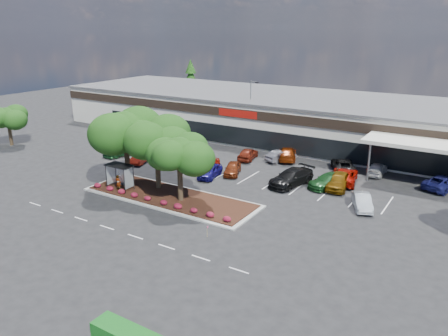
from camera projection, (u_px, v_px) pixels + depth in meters
The scene contains 32 objects.
ground at pixel (160, 217), 38.63m from camera, with size 160.00×160.00×0.00m, color black.
retail_store at pixel (307, 118), 65.00m from camera, with size 80.40×25.20×6.25m.
landscape_island at pixel (170, 197), 42.83m from camera, with size 18.00×6.00×0.26m.
lane_markings at pixel (221, 183), 47.11m from camera, with size 33.12×20.06×0.01m.
shrub_row at pixel (156, 200), 41.02m from camera, with size 17.00×0.80×0.50m, color maroon, non-canonical shape.
bus_shelter at pixel (120, 170), 44.08m from camera, with size 2.75×1.55×2.59m.
island_tree_west at pixel (126, 147), 45.00m from camera, with size 7.20×7.20×7.89m, color #123B11, non-canonical shape.
island_tree_mid at pixel (157, 153), 43.89m from camera, with size 6.60×6.60×7.32m, color #123B11, non-canonical shape.
island_tree_east at pixel (180, 168), 40.79m from camera, with size 5.80×5.80×6.50m, color #123B11, non-canonical shape.
tree_west_far at pixel (9, 126), 61.35m from camera, with size 4.80×4.80×5.61m, color #123B11, non-canonical shape.
conifer_north_west at pixel (191, 84), 89.33m from camera, with size 4.40×4.40×10.00m, color #123B11.
person_waiting at pixel (118, 183), 43.96m from camera, with size 0.60×0.39×1.64m, color #594C47.
light_pole at pixel (251, 115), 63.12m from camera, with size 1.38×0.87×8.81m.
survey_stake at pixel (207, 230), 34.73m from camera, with size 0.07×0.14×0.98m.
car_0 at pixel (124, 148), 57.40m from camera, with size 2.38×5.84×1.70m, color #1B4D24.
car_1 at pixel (141, 157), 54.05m from camera, with size 1.43×4.10×1.35m, color #9A1A0D.
car_2 at pixel (203, 164), 50.90m from camera, with size 1.83×4.55×1.55m, color maroon.
car_3 at pixel (210, 171), 48.65m from camera, with size 1.65×4.10×1.40m, color navy.
car_4 at pixel (232, 168), 49.67m from camera, with size 1.62×4.02×1.37m, color maroon.
car_5 at pixel (291, 178), 46.19m from camera, with size 2.38×5.86×1.70m, color black.
car_6 at pixel (329, 181), 45.62m from camera, with size 2.03×5.00×1.45m, color #18451C.
car_7 at pixel (339, 181), 45.25m from camera, with size 1.99×4.95×1.69m, color #613D07.
car_8 at pixel (362, 202), 40.27m from camera, with size 1.43×4.11×1.35m, color #B3BBC0.
car_9 at pixel (161, 143), 60.49m from camera, with size 1.72×4.28×1.46m, color #56575E.
car_10 at pixel (193, 143), 60.35m from camera, with size 2.31×5.01×1.39m, color #1B4418.
car_11 at pixel (248, 154), 55.25m from camera, with size 1.75×4.34×1.48m, color maroon.
car_12 at pixel (287, 154), 55.21m from camera, with size 2.18×5.36×1.56m, color #6E2406.
car_13 at pixel (281, 156), 54.53m from camera, with size 1.46×4.20×1.38m, color #5A5960.
car_14 at pixel (344, 176), 47.02m from camera, with size 2.57×5.56×1.55m, color #980C03.
car_15 at pixel (343, 165), 50.74m from camera, with size 2.43×5.27×1.46m, color black.
car_16 at pixel (377, 169), 49.47m from camera, with size 1.68×4.17×1.42m, color silver.
car_17 at pixel (443, 182), 45.08m from camera, with size 2.41×5.24×1.46m, color navy.
Camera 1 is at (23.57, -27.04, 16.03)m, focal length 35.00 mm.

